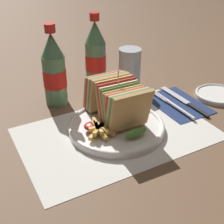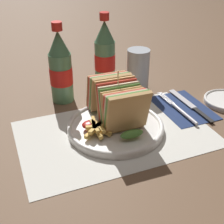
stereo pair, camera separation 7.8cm
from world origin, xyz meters
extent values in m
plane|color=brown|center=(0.00, 0.00, 0.00)|extent=(4.00, 4.00, 0.00)
cube|color=silver|center=(-0.01, -0.01, 0.00)|extent=(0.47, 0.30, 0.00)
cylinder|color=white|center=(0.00, 0.00, 0.01)|extent=(0.24, 0.24, 0.01)
torus|color=white|center=(0.00, 0.00, 0.01)|extent=(0.24, 0.24, 0.01)
cube|color=tan|center=(0.01, -0.05, 0.07)|extent=(0.10, 0.04, 0.10)
cube|color=#518E3D|center=(0.01, -0.04, 0.07)|extent=(0.10, 0.04, 0.10)
cube|color=beige|center=(0.01, -0.03, 0.07)|extent=(0.10, 0.04, 0.10)
cube|color=red|center=(0.01, -0.02, 0.07)|extent=(0.10, 0.04, 0.10)
cube|color=tan|center=(0.01, -0.01, 0.07)|extent=(0.10, 0.04, 0.10)
ellipsoid|color=#518E3D|center=(0.01, -0.07, 0.03)|extent=(0.06, 0.02, 0.02)
cube|color=tan|center=(0.01, -0.02, 0.07)|extent=(0.10, 0.04, 0.10)
cube|color=#518E3D|center=(0.01, -0.01, 0.07)|extent=(0.10, 0.04, 0.10)
cube|color=beige|center=(0.01, 0.00, 0.07)|extent=(0.10, 0.04, 0.10)
cube|color=red|center=(0.01, 0.01, 0.07)|extent=(0.10, 0.04, 0.10)
cube|color=tan|center=(0.01, 0.02, 0.07)|extent=(0.10, 0.04, 0.10)
ellipsoid|color=#518E3D|center=(0.01, -0.02, 0.03)|extent=(0.06, 0.02, 0.02)
cube|color=tan|center=(0.01, 0.06, 0.07)|extent=(0.10, 0.04, 0.10)
cube|color=#518E3D|center=(0.01, 0.07, 0.07)|extent=(0.10, 0.04, 0.10)
cube|color=beige|center=(0.01, 0.08, 0.07)|extent=(0.10, 0.04, 0.10)
cube|color=red|center=(0.01, 0.09, 0.07)|extent=(0.10, 0.04, 0.10)
cube|color=tan|center=(0.01, 0.10, 0.07)|extent=(0.10, 0.04, 0.10)
ellipsoid|color=#518E3D|center=(0.01, 0.04, 0.03)|extent=(0.06, 0.02, 0.02)
cylinder|color=tan|center=(0.01, 0.02, 0.09)|extent=(0.00, 0.00, 0.13)
cube|color=gold|center=(-0.06, -0.02, 0.02)|extent=(0.06, 0.05, 0.01)
cube|color=gold|center=(-0.05, -0.02, 0.02)|extent=(0.04, 0.06, 0.01)
cube|color=gold|center=(-0.06, -0.03, 0.02)|extent=(0.01, 0.05, 0.01)
cube|color=gold|center=(-0.06, -0.01, 0.03)|extent=(0.01, 0.05, 0.01)
cube|color=gold|center=(-0.06, 0.00, 0.03)|extent=(0.02, 0.06, 0.01)
cube|color=gold|center=(-0.04, -0.01, 0.03)|extent=(0.04, 0.04, 0.01)
cube|color=gold|center=(-0.05, -0.02, 0.03)|extent=(0.01, 0.05, 0.01)
cube|color=gold|center=(-0.05, -0.02, 0.03)|extent=(0.06, 0.02, 0.01)
cube|color=gold|center=(-0.06, -0.02, 0.03)|extent=(0.05, 0.05, 0.01)
cube|color=gold|center=(-0.03, 0.00, 0.03)|extent=(0.04, 0.03, 0.01)
ellipsoid|color=maroon|center=(-0.06, 0.01, 0.03)|extent=(0.04, 0.04, 0.01)
cube|color=navy|center=(0.22, 0.03, 0.00)|extent=(0.13, 0.18, 0.00)
cylinder|color=silver|center=(0.20, -0.01, 0.01)|extent=(0.01, 0.11, 0.01)
cylinder|color=silver|center=(0.19, 0.09, 0.01)|extent=(0.00, 0.08, 0.00)
cylinder|color=silver|center=(0.19, 0.09, 0.01)|extent=(0.00, 0.08, 0.00)
cylinder|color=silver|center=(0.20, 0.09, 0.01)|extent=(0.00, 0.08, 0.00)
cylinder|color=silver|center=(0.20, 0.09, 0.01)|extent=(0.00, 0.08, 0.00)
cube|color=black|center=(0.24, -0.03, 0.01)|extent=(0.01, 0.08, 0.00)
cube|color=silver|center=(0.24, 0.07, 0.01)|extent=(0.02, 0.12, 0.00)
cylinder|color=#4C7F5B|center=(-0.08, 0.21, 0.07)|extent=(0.06, 0.06, 0.14)
cylinder|color=red|center=(-0.08, 0.21, 0.08)|extent=(0.07, 0.07, 0.05)
cone|color=#4C7F5B|center=(-0.08, 0.21, 0.17)|extent=(0.06, 0.06, 0.06)
cylinder|color=red|center=(-0.08, 0.21, 0.22)|extent=(0.03, 0.03, 0.02)
cylinder|color=#4C7F5B|center=(0.07, 0.26, 0.07)|extent=(0.06, 0.06, 0.14)
cylinder|color=red|center=(0.07, 0.26, 0.08)|extent=(0.07, 0.07, 0.05)
cone|color=#4C7F5B|center=(0.07, 0.26, 0.17)|extent=(0.06, 0.06, 0.06)
cylinder|color=red|center=(0.07, 0.26, 0.22)|extent=(0.03, 0.03, 0.02)
cylinder|color=silver|center=(0.15, 0.19, 0.06)|extent=(0.07, 0.07, 0.13)
cylinder|color=black|center=(0.15, 0.19, 0.02)|extent=(0.06, 0.06, 0.04)
camera|label=1|loc=(-0.32, -0.57, 0.44)|focal=50.00mm
camera|label=2|loc=(-0.25, -0.60, 0.44)|focal=50.00mm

